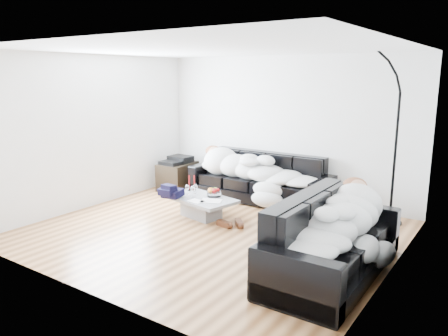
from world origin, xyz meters
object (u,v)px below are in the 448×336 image
Objects in this scene: wine_glass_a at (196,189)px; candle_right at (194,183)px; sofa_right at (334,237)px; sofa_back at (259,178)px; sleeper_right at (335,220)px; candle_left at (189,183)px; stereo at (177,160)px; floor_lamp at (396,145)px; coffee_table at (201,207)px; shoes at (231,223)px; fruit_bowl at (214,192)px; sleeper_back at (258,167)px; wine_glass_c at (193,192)px; av_cabinet at (178,176)px; wine_glass_b at (187,190)px.

candle_right is at bearing 133.66° from wine_glass_a.
sofa_back is at bearing 45.72° from sofa_right.
sleeper_right is 7.29× the size of candle_right.
stereo is at bearing 138.50° from candle_left.
candle_right is 3.25m from floor_lamp.
wine_glass_a is 1.63m from stereo.
shoes is at bearing -8.93° from coffee_table.
sofa_right is 9.55× the size of fruit_bowl.
sleeper_back reaches higher than stereo.
av_cabinet reaches higher than wine_glass_c.
coffee_table is 1.45× the size of av_cabinet.
candle_right is (-0.23, 0.33, 0.04)m from wine_glass_c.
av_cabinet is (-1.47, 1.15, 0.10)m from coffee_table.
coffee_table is at bearing -31.46° from wine_glass_a.
sleeper_right is 2.87m from wine_glass_a.
candle_right is 0.60× the size of shoes.
shoes is at bearing 69.73° from sleeper_right.
candle_right reaches higher than wine_glass_b.
fruit_bowl is at bearing 50.41° from coffee_table.
sleeper_right is at bearing -17.44° from coffee_table.
candle_left is at bearing 174.41° from fruit_bowl.
sofa_back is 1.27m from candle_right.
floor_lamp is (1.95, 1.51, 1.18)m from shoes.
sleeper_right is 2.56m from fruit_bowl.
fruit_bowl is 2.88m from floor_lamp.
floor_lamp is at bearing -2.52° from sofa_right.
fruit_bowl is (-2.36, 0.95, -0.05)m from sofa_right.
sofa_right is 3.06m from sleeper_back.
sofa_right reaches higher than stereo.
coffee_table is (-0.29, -1.37, -0.26)m from sofa_back.
sofa_back is at bearing 90.00° from sleeper_back.
shoes is (0.65, -0.10, -0.12)m from coffee_table.
sofa_back is 1.21m from fruit_bowl.
wine_glass_c reaches higher than shoes.
stereo is (-2.12, 1.25, 0.55)m from shoes.
candle_right is (-0.05, 0.26, 0.05)m from wine_glass_b.
wine_glass_a is at bearing -171.48° from shoes.
wine_glass_b is (-0.30, 0.02, 0.25)m from coffee_table.
stereo is at bearing 0.00° from av_cabinet.
fruit_bowl is 1.89m from av_cabinet.
sleeper_right is at bearing 0.00° from sofa_right.
wine_glass_c is at bearing -160.61° from floor_lamp.
candle_right is 1.14m from shoes.
candle_right is (0.07, 0.05, -0.00)m from candle_left.
stereo is (-3.97, 1.93, 0.15)m from sofa_right.
fruit_bowl is 0.56m from candle_left.
candle_right is at bearing 37.26° from candle_left.
fruit_bowl is at bearing 68.05° from sofa_right.
sleeper_back is (0.00, -0.05, 0.21)m from sofa_back.
wine_glass_c is (-2.62, 0.73, -0.23)m from sleeper_right.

